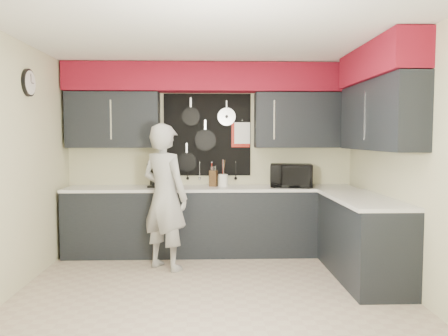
{
  "coord_description": "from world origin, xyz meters",
  "views": [
    {
      "loc": [
        -0.02,
        -4.44,
        1.59
      ],
      "look_at": [
        0.14,
        0.5,
        1.24
      ],
      "focal_mm": 35.0,
      "sensor_mm": 36.0,
      "label": 1
    }
  ],
  "objects_px": {
    "coffee_maker": "(156,175)",
    "person": "(165,197)",
    "microwave": "(291,176)",
    "knife_block": "(213,178)",
    "utensil_crock": "(223,180)"
  },
  "relations": [
    {
      "from": "coffee_maker",
      "to": "person",
      "type": "height_order",
      "value": "person"
    },
    {
      "from": "microwave",
      "to": "coffee_maker",
      "type": "height_order",
      "value": "coffee_maker"
    },
    {
      "from": "knife_block",
      "to": "utensil_crock",
      "type": "bearing_deg",
      "value": 10.17
    },
    {
      "from": "utensil_crock",
      "to": "microwave",
      "type": "bearing_deg",
      "value": -5.49
    },
    {
      "from": "utensil_crock",
      "to": "person",
      "type": "xyz_separation_m",
      "value": [
        -0.72,
        -0.71,
        -0.13
      ]
    },
    {
      "from": "coffee_maker",
      "to": "knife_block",
      "type": "bearing_deg",
      "value": 16.84
    },
    {
      "from": "knife_block",
      "to": "utensil_crock",
      "type": "distance_m",
      "value": 0.13
    },
    {
      "from": "utensil_crock",
      "to": "coffee_maker",
      "type": "bearing_deg",
      "value": -177.27
    },
    {
      "from": "knife_block",
      "to": "coffee_maker",
      "type": "bearing_deg",
      "value": -160.59
    },
    {
      "from": "utensil_crock",
      "to": "person",
      "type": "relative_size",
      "value": 0.1
    },
    {
      "from": "microwave",
      "to": "coffee_maker",
      "type": "bearing_deg",
      "value": -171.66
    },
    {
      "from": "coffee_maker",
      "to": "person",
      "type": "xyz_separation_m",
      "value": [
        0.18,
        -0.67,
        -0.21
      ]
    },
    {
      "from": "coffee_maker",
      "to": "person",
      "type": "bearing_deg",
      "value": -62.27
    },
    {
      "from": "knife_block",
      "to": "coffee_maker",
      "type": "relative_size",
      "value": 0.68
    },
    {
      "from": "knife_block",
      "to": "person",
      "type": "relative_size",
      "value": 0.12
    }
  ]
}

